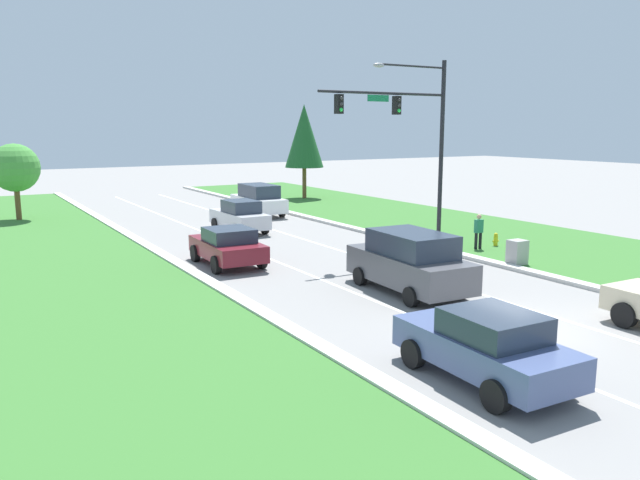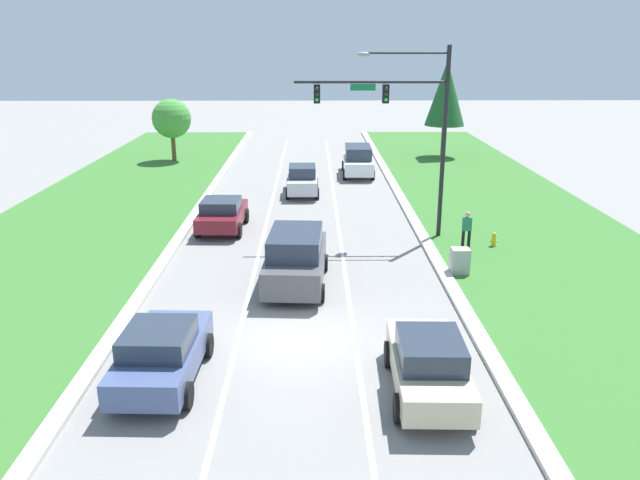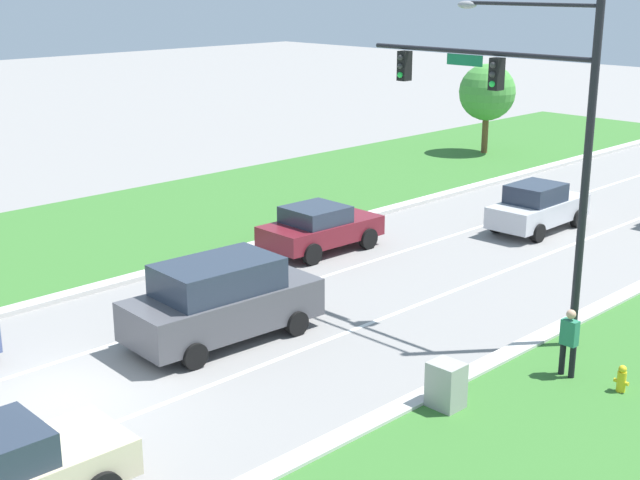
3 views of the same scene
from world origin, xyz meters
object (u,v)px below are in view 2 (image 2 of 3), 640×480
at_px(pedestrian, 467,228).
at_px(silver_sedan, 302,180).
at_px(white_suv, 358,160).
at_px(oak_near_left_tree, 172,119).
at_px(slate_blue_sedan, 162,353).
at_px(conifer_near_right_tree, 446,93).
at_px(graphite_suv, 296,258).
at_px(traffic_signal_mast, 404,115).
at_px(fire_hydrant, 494,240).
at_px(champagne_sedan, 428,364).
at_px(utility_cabinet, 460,262).
at_px(burgundy_sedan, 222,214).

bearing_deg(pedestrian, silver_sedan, -53.27).
relative_size(white_suv, oak_near_left_tree, 1.08).
height_order(silver_sedan, oak_near_left_tree, oak_near_left_tree).
relative_size(slate_blue_sedan, oak_near_left_tree, 0.94).
distance_m(silver_sedan, pedestrian, 12.72).
bearing_deg(conifer_near_right_tree, graphite_suv, -112.14).
distance_m(traffic_signal_mast, silver_sedan, 10.93).
bearing_deg(slate_blue_sedan, pedestrian, 47.84).
distance_m(pedestrian, fire_hydrant, 1.41).
height_order(fire_hydrant, oak_near_left_tree, oak_near_left_tree).
bearing_deg(traffic_signal_mast, conifer_near_right_tree, 73.49).
bearing_deg(slate_blue_sedan, champagne_sedan, -3.81).
height_order(slate_blue_sedan, oak_near_left_tree, oak_near_left_tree).
distance_m(slate_blue_sedan, silver_sedan, 21.72).
distance_m(utility_cabinet, oak_near_left_tree, 29.31).
distance_m(graphite_suv, slate_blue_sedan, 7.71).
xyz_separation_m(white_suv, conifer_near_right_tree, (7.11, 6.61, 3.90)).
relative_size(traffic_signal_mast, fire_hydrant, 12.27).
xyz_separation_m(traffic_signal_mast, silver_sedan, (-4.66, 8.66, -4.77)).
distance_m(burgundy_sedan, conifer_near_right_tree, 24.65).
bearing_deg(pedestrian, utility_cabinet, 74.04).
height_order(burgundy_sedan, conifer_near_right_tree, conifer_near_right_tree).
distance_m(champagne_sedan, white_suv, 27.64).
distance_m(conifer_near_right_tree, oak_near_left_tree, 20.80).
bearing_deg(slate_blue_sedan, traffic_signal_mast, 59.75).
relative_size(traffic_signal_mast, slate_blue_sedan, 1.95).
distance_m(graphite_suv, burgundy_sedan, 8.07).
xyz_separation_m(burgundy_sedan, utility_cabinet, (10.09, -6.19, -0.27)).
relative_size(champagne_sedan, oak_near_left_tree, 0.95).
xyz_separation_m(slate_blue_sedan, white_suv, (7.13, 26.92, 0.19)).
bearing_deg(traffic_signal_mast, pedestrian, -32.82).
bearing_deg(white_suv, conifer_near_right_tree, 44.26).
bearing_deg(silver_sedan, pedestrian, -55.55).
xyz_separation_m(traffic_signal_mast, burgundy_sedan, (-8.42, 1.26, -4.83)).
distance_m(champagne_sedan, burgundy_sedan, 16.49).
distance_m(white_suv, conifer_near_right_tree, 10.46).
relative_size(champagne_sedan, pedestrian, 2.62).
bearing_deg(graphite_suv, fire_hydrant, 29.79).
relative_size(utility_cabinet, oak_near_left_tree, 0.23).
relative_size(slate_blue_sedan, conifer_near_right_tree, 0.60).
xyz_separation_m(burgundy_sedan, conifer_near_right_tree, (14.56, 19.46, 4.11)).
bearing_deg(utility_cabinet, traffic_signal_mast, 108.75).
bearing_deg(champagne_sedan, fire_hydrant, 68.68).
xyz_separation_m(graphite_suv, silver_sedan, (0.03, 14.54, -0.20)).
distance_m(graphite_suv, conifer_near_right_tree, 28.99).
bearing_deg(burgundy_sedan, utility_cabinet, -29.88).
height_order(graphite_suv, burgundy_sedan, graphite_suv).
bearing_deg(silver_sedan, graphite_suv, -90.91).
distance_m(burgundy_sedan, oak_near_left_tree, 19.24).
bearing_deg(champagne_sedan, burgundy_sedan, 118.01).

